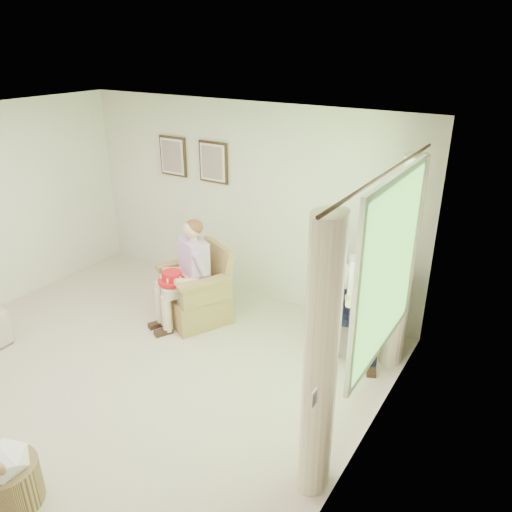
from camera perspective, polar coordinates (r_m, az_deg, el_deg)
name	(u,v)px	position (r m, az deg, el deg)	size (l,w,h in m)	color
floor	(95,396)	(5.46, -17.96, -14.93)	(5.50, 5.50, 0.00)	beige
back_wall	(243,202)	(6.67, -1.46, 6.23)	(5.00, 0.04, 2.60)	silver
right_wall	(331,370)	(3.40, 8.55, -12.74)	(0.04, 5.50, 2.60)	silver
ceiling	(52,134)	(4.40, -22.28, 12.78)	(5.00, 5.50, 0.02)	white
window	(389,265)	(4.26, 14.95, -0.97)	(0.13, 2.50, 1.63)	#2D6B23
curtain_left	(321,363)	(3.71, 7.38, -12.09)	(0.34, 0.34, 2.30)	beige
curtain_right	(402,266)	(5.33, 16.39, -1.14)	(0.34, 0.34, 2.30)	beige
framed_print_left	(173,156)	(7.20, -9.50, 11.18)	(0.45, 0.05, 0.55)	#382114
framed_print_right	(213,162)	(6.76, -4.93, 10.61)	(0.45, 0.05, 0.55)	#382114
wicker_armchair	(197,296)	(6.36, -6.73, -4.60)	(0.75, 0.75, 0.96)	tan
wood_armchair	(367,306)	(5.85, 12.53, -5.59)	(0.59, 0.55, 0.91)	black
person_wicker	(189,268)	(6.07, -7.68, -1.31)	(0.40, 0.63, 1.31)	beige
person_dark	(364,290)	(5.59, 12.23, -3.78)	(0.40, 0.63, 1.33)	#181835
red_hat	(172,278)	(6.06, -9.56, -2.52)	(0.34, 0.34, 0.14)	red
hatbox	(7,476)	(4.53, -26.59, -21.56)	(0.53, 0.53, 0.69)	tan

